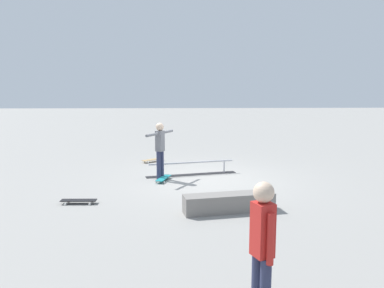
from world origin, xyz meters
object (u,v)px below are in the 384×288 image
(skate_ledge, at_px, (229,203))
(skater_main, at_px, (160,147))
(grind_rail, at_px, (192,169))
(loose_skateboard_natural, at_px, (153,160))
(bystander_red_shirt, at_px, (262,247))
(loose_skateboard_black, at_px, (79,201))
(skateboard_main, at_px, (164,178))

(skate_ledge, relative_size, skater_main, 1.21)
(grind_rail, distance_m, loose_skateboard_natural, 2.36)
(skater_main, xyz_separation_m, bystander_red_shirt, (-1.46, 6.96, 0.02))
(grind_rail, height_order, loose_skateboard_natural, grind_rail)
(grind_rail, xyz_separation_m, bystander_red_shirt, (-0.57, 7.51, 0.78))
(grind_rail, distance_m, bystander_red_shirt, 7.57)
(bystander_red_shirt, height_order, loose_skateboard_black, bystander_red_shirt)
(skateboard_main, xyz_separation_m, loose_skateboard_black, (1.83, 2.08, 0.00))
(skate_ledge, distance_m, loose_skateboard_natural, 5.76)
(grind_rail, relative_size, loose_skateboard_black, 3.35)
(grind_rail, distance_m, skateboard_main, 1.06)
(skater_main, height_order, bystander_red_shirt, bystander_red_shirt)
(skater_main, bearing_deg, loose_skateboard_natural, 38.81)
(grind_rail, bearing_deg, bystander_red_shirt, 80.43)
(skate_ledge, xyz_separation_m, loose_skateboard_black, (3.33, -0.65, -0.12))
(loose_skateboard_black, bearing_deg, grind_rail, 47.50)
(skater_main, height_order, skateboard_main, skater_main)
(loose_skateboard_black, bearing_deg, loose_skateboard_natural, 75.07)
(grind_rail, height_order, loose_skateboard_black, grind_rail)
(grind_rail, distance_m, skater_main, 1.29)
(skateboard_main, xyz_separation_m, loose_skateboard_natural, (0.48, -2.67, 0.00))
(grind_rail, relative_size, loose_skateboard_natural, 3.59)
(bystander_red_shirt, distance_m, loose_skateboard_black, 5.78)
(grind_rail, height_order, skate_ledge, grind_rail)
(loose_skateboard_natural, bearing_deg, skate_ledge, -108.52)
(bystander_red_shirt, bearing_deg, loose_skateboard_black, 11.88)
(skate_ledge, bearing_deg, loose_skateboard_natural, -69.92)
(grind_rail, xyz_separation_m, loose_skateboard_natural, (1.27, -1.98, -0.10))
(skateboard_main, height_order, loose_skateboard_natural, same)
(grind_rail, height_order, skater_main, skater_main)
(skate_ledge, xyz_separation_m, skater_main, (1.59, -2.88, 0.74))
(grind_rail, distance_m, loose_skateboard_black, 3.82)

